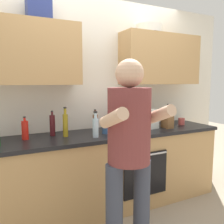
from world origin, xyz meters
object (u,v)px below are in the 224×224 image
(bottle_vinegar, at_px, (95,123))
(grocery_bag_crisps, at_px, (122,125))
(bottle_hotsauce, at_px, (25,130))
(cup_ceramic, at_px, (181,121))
(cup_tea, at_px, (106,130))
(bottle_oil, at_px, (65,124))
(person_standing, at_px, (129,146))
(bottle_water, at_px, (96,127))
(bottle_wine, at_px, (52,125))
(bottle_soy, at_px, (168,119))
(grocery_bag_produce, at_px, (148,119))
(knife_block, at_px, (167,118))

(bottle_vinegar, distance_m, grocery_bag_crisps, 0.33)
(bottle_hotsauce, bearing_deg, cup_ceramic, -1.86)
(bottle_hotsauce, bearing_deg, cup_tea, -6.93)
(bottle_vinegar, bearing_deg, bottle_oil, -178.17)
(person_standing, xyz_separation_m, bottle_water, (-0.00, 0.69, 0.04))
(person_standing, bearing_deg, bottle_vinegar, 85.36)
(bottle_hotsauce, relative_size, cup_ceramic, 2.59)
(bottle_wine, height_order, bottle_water, bottle_water)
(bottle_wine, relative_size, bottle_soy, 1.34)
(bottle_vinegar, distance_m, grocery_bag_produce, 0.69)
(bottle_wine, xyz_separation_m, bottle_vinegar, (0.46, -0.09, -0.00))
(cup_ceramic, bearing_deg, bottle_water, -173.17)
(bottle_wine, relative_size, grocery_bag_crisps, 1.21)
(cup_tea, bearing_deg, cup_ceramic, 1.86)
(cup_tea, bearing_deg, bottle_soy, 7.31)
(bottle_wine, relative_size, grocery_bag_produce, 1.09)
(bottle_vinegar, bearing_deg, bottle_soy, 3.49)
(bottle_hotsauce, height_order, grocery_bag_crisps, bottle_hotsauce)
(bottle_water, relative_size, grocery_bag_produce, 1.10)
(cup_ceramic, xyz_separation_m, grocery_bag_crisps, (-0.93, -0.02, 0.03))
(cup_tea, bearing_deg, bottle_hotsauce, 173.07)
(bottle_soy, bearing_deg, cup_ceramic, -30.76)
(bottle_soy, relative_size, grocery_bag_crisps, 0.91)
(bottle_hotsauce, xyz_separation_m, cup_ceramic, (2.01, -0.07, -0.05))
(bottle_vinegar, height_order, grocery_bag_produce, bottle_vinegar)
(bottle_wine, bearing_deg, cup_ceramic, -3.85)
(person_standing, relative_size, cup_ceramic, 18.21)
(bottle_water, xyz_separation_m, knife_block, (1.01, 0.07, 0.01))
(person_standing, bearing_deg, bottle_soy, 38.72)
(person_standing, height_order, knife_block, person_standing)
(bottle_vinegar, xyz_separation_m, bottle_oil, (-0.35, -0.01, 0.02))
(bottle_water, height_order, cup_tea, bottle_water)
(bottle_soy, relative_size, bottle_vinegar, 0.75)
(person_standing, height_order, bottle_vinegar, person_standing)
(bottle_wine, relative_size, bottle_hotsauce, 1.16)
(bottle_soy, bearing_deg, grocery_bag_crisps, -172.07)
(cup_ceramic, bearing_deg, bottle_oil, 179.54)
(bottle_wine, height_order, bottle_hotsauce, bottle_wine)
(bottle_wine, xyz_separation_m, bottle_water, (0.39, -0.28, -0.00))
(grocery_bag_crisps, bearing_deg, bottle_oil, 177.42)
(bottle_water, height_order, grocery_bag_crisps, bottle_water)
(bottle_oil, distance_m, cup_tea, 0.46)
(cup_tea, relative_size, grocery_bag_produce, 0.33)
(bottle_vinegar, xyz_separation_m, grocery_bag_produce, (0.69, -0.04, 0.01))
(bottle_soy, distance_m, cup_tea, 1.01)
(bottle_water, xyz_separation_m, grocery_bag_produce, (0.76, 0.14, 0.00))
(bottle_soy, relative_size, cup_tea, 2.44)
(bottle_vinegar, height_order, cup_ceramic, bottle_vinegar)
(bottle_water, relative_size, bottle_vinegar, 1.01)
(bottle_water, xyz_separation_m, bottle_vinegar, (0.07, 0.18, -0.00))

